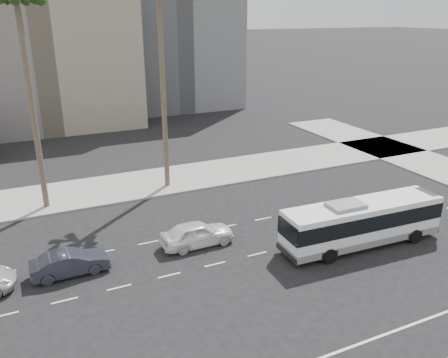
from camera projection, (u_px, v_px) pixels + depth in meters
ground at (296, 245)px, 30.62m from camera, size 700.00×700.00×0.00m
sidewalk_north at (207, 174)px, 43.78m from camera, size 120.00×7.00×0.15m
midrise_beige_west at (39, 57)px, 61.02m from camera, size 24.00×18.00×18.00m
midrise_gray_center at (164, 23)px, 73.48m from camera, size 20.00×20.00×26.00m
city_bus at (362, 221)px, 30.09m from camera, size 11.46×3.02×3.26m
car_a at (197, 234)px, 30.34m from camera, size 2.05×4.98×1.69m
car_b at (70, 263)px, 26.98m from camera, size 1.66×4.57×1.50m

